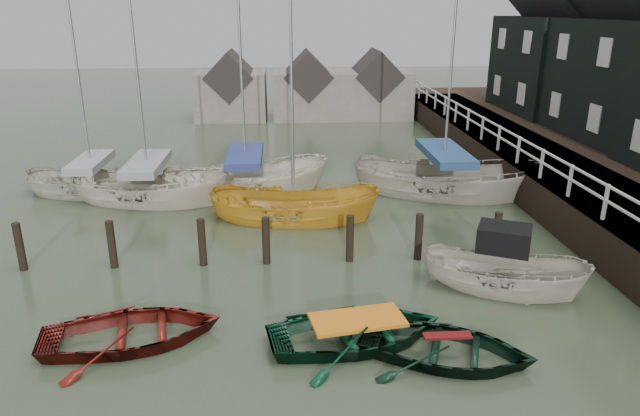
{
  "coord_description": "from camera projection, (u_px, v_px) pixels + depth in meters",
  "views": [
    {
      "loc": [
        -0.63,
        -12.02,
        6.96
      ],
      "look_at": [
        0.38,
        3.71,
        1.4
      ],
      "focal_mm": 32.0,
      "sensor_mm": 36.0,
      "label": 1
    }
  ],
  "objects": [
    {
      "name": "sailboat_a",
      "position": [
        150.0,
        199.0,
        21.69
      ],
      "size": [
        6.66,
        3.79,
        11.93
      ],
      "rotation": [
        0.0,
        0.0,
        1.33
      ],
      "color": "beige",
      "rests_on": "ground"
    },
    {
      "name": "sailboat_d",
      "position": [
        442.0,
        192.0,
        22.53
      ],
      "size": [
        7.67,
        5.1,
        12.33
      ],
      "rotation": [
        0.0,
        0.0,
        1.2
      ],
      "color": "#B9AF9E",
      "rests_on": "ground"
    },
    {
      "name": "motorboat",
      "position": [
        501.0,
        286.0,
        14.84
      ],
      "size": [
        4.47,
        3.21,
        2.51
      ],
      "rotation": [
        0.0,
        0.0,
        1.13
      ],
      "color": "beige",
      "rests_on": "ground"
    },
    {
      "name": "rowboat_dkgreen",
      "position": [
        445.0,
        358.0,
        11.96
      ],
      "size": [
        4.3,
        3.7,
        0.75
      ],
      "primitive_type": "imported",
      "rotation": [
        0.0,
        0.0,
        1.21
      ],
      "color": "black",
      "rests_on": "ground"
    },
    {
      "name": "rowboat_green",
      "position": [
        357.0,
        342.0,
        12.55
      ],
      "size": [
        4.32,
        3.41,
        0.81
      ],
      "primitive_type": "imported",
      "rotation": [
        0.0,
        0.0,
        1.74
      ],
      "color": "black",
      "rests_on": "ground"
    },
    {
      "name": "sailboat_b",
      "position": [
        247.0,
        191.0,
        22.6
      ],
      "size": [
        6.8,
        3.27,
        12.54
      ],
      "rotation": [
        0.0,
        0.0,
        1.7
      ],
      "color": "beige",
      "rests_on": "ground"
    },
    {
      "name": "ground",
      "position": [
        314.0,
        315.0,
        13.67
      ],
      "size": [
        120.0,
        120.0,
        0.0
      ],
      "primitive_type": "plane",
      "color": "#2B3823",
      "rests_on": "ground"
    },
    {
      "name": "far_sheds",
      "position": [
        305.0,
        89.0,
        37.57
      ],
      "size": [
        14.0,
        4.08,
        4.39
      ],
      "color": "#665B51",
      "rests_on": "ground"
    },
    {
      "name": "pier",
      "position": [
        531.0,
        168.0,
        23.42
      ],
      "size": [
        3.04,
        32.0,
        2.7
      ],
      "color": "black",
      "rests_on": "ground"
    },
    {
      "name": "sailboat_e",
      "position": [
        94.0,
        192.0,
        22.52
      ],
      "size": [
        5.74,
        2.96,
        8.92
      ],
      "rotation": [
        0.0,
        0.0,
        1.4
      ],
      "color": "beige",
      "rests_on": "ground"
    },
    {
      "name": "sailboat_c",
      "position": [
        294.0,
        218.0,
        19.91
      ],
      "size": [
        6.24,
        3.2,
        10.79
      ],
      "rotation": [
        0.0,
        0.0,
        1.4
      ],
      "color": "gold",
      "rests_on": "ground"
    },
    {
      "name": "mooring_pilings",
      "position": [
        269.0,
        247.0,
        16.26
      ],
      "size": [
        13.72,
        0.22,
        1.8
      ],
      "color": "black",
      "rests_on": "ground"
    },
    {
      "name": "rowboat_red",
      "position": [
        134.0,
        342.0,
        12.55
      ],
      "size": [
        4.3,
        3.43,
        0.8
      ],
      "primitive_type": "imported",
      "rotation": [
        0.0,
        0.0,
        1.76
      ],
      "color": "#56120C",
      "rests_on": "ground"
    }
  ]
}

